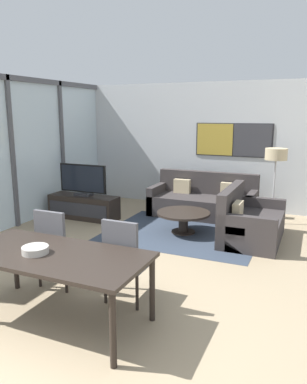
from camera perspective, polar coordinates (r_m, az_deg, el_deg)
The scene contains 14 objects.
ground_plane at distance 3.88m, azimuth -18.96°, elevation -22.09°, with size 24.00×24.00×0.00m, color #9E896B.
wall_back at distance 8.60m, azimuth 8.37°, elevation 7.02°, with size 6.83×0.09×2.80m.
window_wall_left at distance 7.43m, azimuth -20.94°, elevation 6.58°, with size 0.07×5.97×2.80m.
area_rug at distance 6.85m, azimuth 4.54°, elevation -6.16°, with size 2.68×2.17×0.01m.
tv_console at distance 7.82m, azimuth -10.57°, elevation -2.24°, with size 1.46×0.47×0.48m.
television at distance 7.70m, azimuth -10.72°, elevation 1.76°, with size 1.06×0.20×0.64m.
sofa_main at distance 7.95m, azimuth 7.62°, elevation -1.57°, with size 2.16×0.92×0.90m.
sofa_side at distance 6.59m, azimuth 14.13°, elevation -4.68°, with size 0.92×1.51×0.90m.
coffee_table at distance 6.76m, azimuth 4.58°, elevation -3.83°, with size 0.95×0.95×0.39m.
dining_table at distance 3.98m, azimuth -15.04°, elevation -9.87°, with size 1.95×0.93×0.75m.
dining_chair_left at distance 4.79m, azimuth -14.51°, elevation -7.70°, with size 0.46×0.46×0.99m.
dining_chair_centre at distance 4.27m, azimuth -4.33°, elevation -9.81°, with size 0.46×0.46×0.99m.
fruit_bowl at distance 3.98m, azimuth -17.58°, elevation -8.33°, with size 0.27×0.27×0.07m.
floor_lamp at distance 7.48m, azimuth 18.15°, elevation 4.87°, with size 0.41×0.41×1.48m.
Camera 1 is at (2.28, -2.30, 2.13)m, focal length 35.00 mm.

